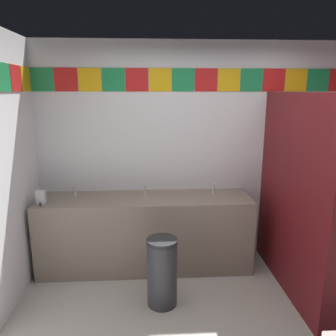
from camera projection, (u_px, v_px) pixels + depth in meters
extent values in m
cube|color=silver|center=(204.00, 153.00, 3.92)|extent=(3.91, 0.08, 2.57)
cube|color=#1E8C4C|center=(42.00, 80.00, 3.58)|extent=(0.25, 0.01, 0.25)
cube|color=red|center=(66.00, 80.00, 3.59)|extent=(0.25, 0.01, 0.25)
cube|color=yellow|center=(90.00, 80.00, 3.61)|extent=(0.25, 0.01, 0.25)
cube|color=#1E8C4C|center=(113.00, 80.00, 3.62)|extent=(0.25, 0.01, 0.25)
cube|color=red|center=(137.00, 80.00, 3.64)|extent=(0.25, 0.01, 0.25)
cube|color=yellow|center=(160.00, 80.00, 3.65)|extent=(0.25, 0.01, 0.25)
cube|color=#1E8C4C|center=(183.00, 80.00, 3.67)|extent=(0.25, 0.01, 0.25)
cube|color=red|center=(206.00, 80.00, 3.68)|extent=(0.25, 0.01, 0.25)
cube|color=yellow|center=(229.00, 80.00, 3.70)|extent=(0.25, 0.01, 0.25)
cube|color=#1E8C4C|center=(251.00, 80.00, 3.71)|extent=(0.25, 0.01, 0.25)
cube|color=red|center=(274.00, 80.00, 3.73)|extent=(0.25, 0.01, 0.25)
cube|color=yellow|center=(296.00, 80.00, 3.74)|extent=(0.25, 0.01, 0.25)
cube|color=#1E8C4C|center=(318.00, 80.00, 3.76)|extent=(0.25, 0.01, 0.25)
cube|color=#1E8C4C|center=(4.00, 77.00, 2.93)|extent=(0.01, 0.25, 0.25)
cube|color=red|center=(16.00, 78.00, 3.19)|extent=(0.01, 0.25, 0.25)
cube|color=yellow|center=(26.00, 79.00, 3.45)|extent=(0.01, 0.25, 0.25)
cube|color=gray|center=(146.00, 232.00, 3.76)|extent=(2.39, 0.58, 0.85)
cube|color=gray|center=(145.00, 193.00, 3.94)|extent=(2.39, 0.03, 0.08)
cylinder|color=silver|center=(73.00, 205.00, 3.60)|extent=(0.34, 0.34, 0.10)
cylinder|color=silver|center=(145.00, 203.00, 3.65)|extent=(0.34, 0.34, 0.10)
cylinder|color=silver|center=(215.00, 202.00, 3.69)|extent=(0.34, 0.34, 0.10)
cylinder|color=silver|center=(75.00, 194.00, 3.72)|extent=(0.04, 0.04, 0.05)
cylinder|color=silver|center=(74.00, 189.00, 3.65)|extent=(0.02, 0.06, 0.09)
cylinder|color=silver|center=(145.00, 193.00, 3.76)|extent=(0.04, 0.04, 0.05)
cylinder|color=silver|center=(145.00, 188.00, 3.70)|extent=(0.02, 0.06, 0.09)
cylinder|color=silver|center=(213.00, 191.00, 3.81)|extent=(0.04, 0.04, 0.05)
cylinder|color=silver|center=(214.00, 187.00, 3.75)|extent=(0.02, 0.06, 0.09)
cube|color=#B7BABF|center=(41.00, 198.00, 3.42)|extent=(0.09, 0.07, 0.16)
cylinder|color=black|center=(40.00, 204.00, 3.39)|extent=(0.02, 0.02, 0.03)
cube|color=maroon|center=(290.00, 196.00, 3.24)|extent=(0.04, 1.56, 2.01)
cylinder|color=silver|center=(336.00, 214.00, 2.47)|extent=(0.02, 0.02, 0.10)
cylinder|color=white|center=(314.00, 250.00, 3.82)|extent=(0.38, 0.38, 0.40)
torus|color=white|center=(316.00, 233.00, 3.77)|extent=(0.39, 0.39, 0.05)
cube|color=white|center=(309.00, 214.00, 3.94)|extent=(0.34, 0.17, 0.34)
cylinder|color=#333338|center=(162.00, 274.00, 3.10)|extent=(0.29, 0.29, 0.64)
cylinder|color=#262628|center=(162.00, 241.00, 3.03)|extent=(0.29, 0.29, 0.04)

